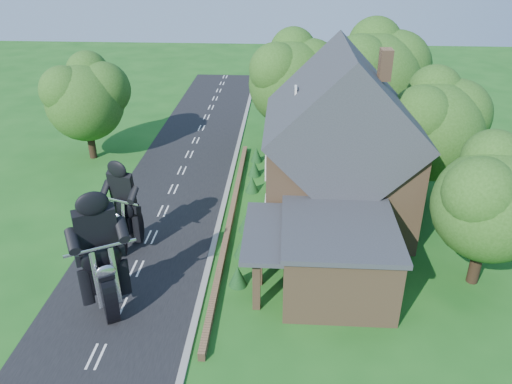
# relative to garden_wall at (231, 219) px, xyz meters

# --- Properties ---
(ground) EXTENTS (120.00, 120.00, 0.00)m
(ground) POSITION_rel_garden_wall_xyz_m (-4.30, -5.00, -0.20)
(ground) COLOR #195417
(ground) RESTS_ON ground
(road) EXTENTS (7.00, 80.00, 0.02)m
(road) POSITION_rel_garden_wall_xyz_m (-4.30, -5.00, -0.19)
(road) COLOR black
(road) RESTS_ON ground
(kerb) EXTENTS (0.30, 80.00, 0.12)m
(kerb) POSITION_rel_garden_wall_xyz_m (-0.65, -5.00, -0.14)
(kerb) COLOR gray
(kerb) RESTS_ON ground
(garden_wall) EXTENTS (0.30, 22.00, 0.40)m
(garden_wall) POSITION_rel_garden_wall_xyz_m (0.00, 0.00, 0.00)
(garden_wall) COLOR brown
(garden_wall) RESTS_ON ground
(house) EXTENTS (9.54, 8.64, 10.24)m
(house) POSITION_rel_garden_wall_xyz_m (6.19, 1.00, 4.14)
(house) COLOR brown
(house) RESTS_ON ground
(annex) EXTENTS (7.05, 5.94, 3.44)m
(annex) POSITION_rel_garden_wall_xyz_m (5.57, -5.80, 1.57)
(annex) COLOR brown
(annex) RESTS_ON ground
(tree_annex_side) EXTENTS (5.64, 5.20, 7.48)m
(tree_annex_side) POSITION_rel_garden_wall_xyz_m (12.83, -4.90, 4.49)
(tree_annex_side) COLOR black
(tree_annex_side) RESTS_ON ground
(tree_house_right) EXTENTS (6.51, 6.00, 8.40)m
(tree_house_right) POSITION_rel_garden_wall_xyz_m (12.35, 3.62, 4.99)
(tree_house_right) COLOR black
(tree_house_right) RESTS_ON ground
(tree_behind_house) EXTENTS (7.81, 7.20, 10.08)m
(tree_behind_house) POSITION_rel_garden_wall_xyz_m (9.88, 11.14, 6.03)
(tree_behind_house) COLOR black
(tree_behind_house) RESTS_ON ground
(tree_behind_left) EXTENTS (6.94, 6.40, 9.16)m
(tree_behind_left) POSITION_rel_garden_wall_xyz_m (3.86, 12.13, 5.53)
(tree_behind_left) COLOR black
(tree_behind_left) RESTS_ON ground
(tree_far_road) EXTENTS (6.08, 5.60, 7.84)m
(tree_far_road) POSITION_rel_garden_wall_xyz_m (-11.16, 9.11, 4.64)
(tree_far_road) COLOR black
(tree_far_road) RESTS_ON ground
(shrub_a) EXTENTS (0.90, 0.90, 1.10)m
(shrub_a) POSITION_rel_garden_wall_xyz_m (1.00, -6.00, 0.35)
(shrub_a) COLOR #113816
(shrub_a) RESTS_ON ground
(shrub_b) EXTENTS (0.90, 0.90, 1.10)m
(shrub_b) POSITION_rel_garden_wall_xyz_m (1.00, -3.50, 0.35)
(shrub_b) COLOR #113816
(shrub_b) RESTS_ON ground
(shrub_c) EXTENTS (0.90, 0.90, 1.10)m
(shrub_c) POSITION_rel_garden_wall_xyz_m (1.00, -1.00, 0.35)
(shrub_c) COLOR #113816
(shrub_c) RESTS_ON ground
(shrub_d) EXTENTS (0.90, 0.90, 1.10)m
(shrub_d) POSITION_rel_garden_wall_xyz_m (1.00, 4.00, 0.35)
(shrub_d) COLOR #113816
(shrub_d) RESTS_ON ground
(shrub_e) EXTENTS (0.90, 0.90, 1.10)m
(shrub_e) POSITION_rel_garden_wall_xyz_m (1.00, 6.50, 0.35)
(shrub_e) COLOR #113816
(shrub_e) RESTS_ON ground
(shrub_f) EXTENTS (0.90, 0.90, 1.10)m
(shrub_f) POSITION_rel_garden_wall_xyz_m (1.00, 9.00, 0.35)
(shrub_f) COLOR #113816
(shrub_f) RESTS_ON ground
(motorcycle_lead) EXTENTS (1.42, 1.97, 1.85)m
(motorcycle_lead) POSITION_rel_garden_wall_xyz_m (-4.64, -8.22, 0.72)
(motorcycle_lead) COLOR black
(motorcycle_lead) RESTS_ON ground
(motorcycle_follow) EXTENTS (0.98, 1.74, 1.58)m
(motorcycle_follow) POSITION_rel_garden_wall_xyz_m (-5.16, -3.19, 0.59)
(motorcycle_follow) COLOR black
(motorcycle_follow) RESTS_ON ground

